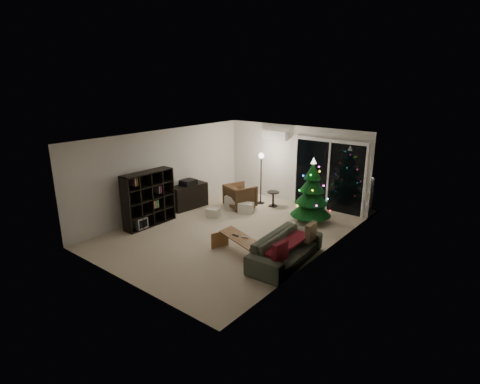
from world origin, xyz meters
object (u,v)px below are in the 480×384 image
object	(u,v)px
bookshelf	(144,197)
armchair	(240,196)
coffee_table	(240,246)
media_cabinet	(189,196)
sofa	(286,249)
christmas_tree	(312,191)

from	to	relation	value
bookshelf	armchair	distance (m)	2.99
bookshelf	armchair	bearing A→B (deg)	73.26
bookshelf	coffee_table	distance (m)	3.34
media_cabinet	coffee_table	size ratio (longest dim) A/B	0.90
armchair	coffee_table	size ratio (longest dim) A/B	0.62
bookshelf	media_cabinet	xyz separation A→B (m)	(0.00, 1.68, -0.38)
sofa	christmas_tree	bearing A→B (deg)	12.72
media_cabinet	christmas_tree	world-z (taller)	christmas_tree
media_cabinet	sofa	world-z (taller)	media_cabinet
bookshelf	christmas_tree	bearing A→B (deg)	48.02
christmas_tree	media_cabinet	bearing A→B (deg)	-160.11
armchair	media_cabinet	bearing A→B (deg)	57.75
armchair	christmas_tree	distance (m)	2.39
christmas_tree	bookshelf	bearing A→B (deg)	-140.22
media_cabinet	christmas_tree	xyz separation A→B (m)	(3.56, 1.29, 0.55)
bookshelf	sofa	bearing A→B (deg)	14.25
media_cabinet	christmas_tree	size ratio (longest dim) A/B	0.65
sofa	coffee_table	world-z (taller)	sofa
sofa	coffee_table	bearing A→B (deg)	104.78
bookshelf	christmas_tree	distance (m)	4.64
sofa	christmas_tree	xyz separation A→B (m)	(-0.74, 2.51, 0.61)
media_cabinet	coffee_table	world-z (taller)	media_cabinet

